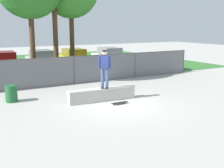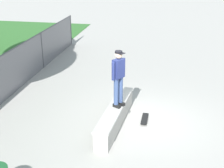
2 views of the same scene
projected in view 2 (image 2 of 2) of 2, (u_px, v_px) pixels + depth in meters
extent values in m
plane|color=#ADAAA3|center=(143.00, 122.00, 10.78)|extent=(80.00, 80.00, 0.00)
cube|color=#A8A59E|center=(115.00, 117.00, 10.51)|extent=(3.40, 0.68, 0.58)
cube|color=beige|center=(115.00, 108.00, 10.39)|extent=(3.44, 0.72, 0.06)
cube|color=black|center=(121.00, 104.00, 10.49)|extent=(0.23, 0.28, 0.10)
cube|color=black|center=(117.00, 106.00, 10.34)|extent=(0.23, 0.28, 0.10)
cylinder|color=#384C7A|center=(121.00, 89.00, 10.33)|extent=(0.15, 0.15, 0.88)
cylinder|color=#384C7A|center=(116.00, 92.00, 10.17)|extent=(0.15, 0.15, 0.88)
cube|color=navy|center=(119.00, 68.00, 9.97)|extent=(0.44, 0.38, 0.60)
cylinder|color=navy|center=(124.00, 67.00, 10.16)|extent=(0.10, 0.10, 0.58)
cylinder|color=navy|center=(113.00, 71.00, 9.81)|extent=(0.10, 0.10, 0.58)
sphere|color=beige|center=(119.00, 55.00, 9.81)|extent=(0.22, 0.22, 0.22)
cylinder|color=black|center=(119.00, 52.00, 9.78)|extent=(0.23, 0.23, 0.06)
cube|color=black|center=(122.00, 53.00, 9.71)|extent=(0.23, 0.20, 0.02)
cube|color=black|center=(145.00, 119.00, 10.83)|extent=(0.80, 0.21, 0.02)
cube|color=#B2B2B7|center=(144.00, 123.00, 10.59)|extent=(0.06, 0.14, 0.02)
cube|color=#B2B2B7|center=(145.00, 115.00, 11.08)|extent=(0.06, 0.14, 0.02)
cylinder|color=silver|center=(141.00, 124.00, 10.62)|extent=(0.05, 0.03, 0.05)
cylinder|color=silver|center=(146.00, 124.00, 10.59)|extent=(0.05, 0.03, 0.05)
cylinder|color=silver|center=(143.00, 116.00, 11.11)|extent=(0.05, 0.03, 0.05)
cylinder|color=silver|center=(148.00, 116.00, 11.08)|extent=(0.05, 0.03, 0.05)
cylinder|color=#4C4C51|center=(42.00, 50.00, 15.55)|extent=(0.07, 0.07, 1.77)
cylinder|color=#4C4C51|center=(71.00, 30.00, 19.74)|extent=(0.07, 0.07, 1.77)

